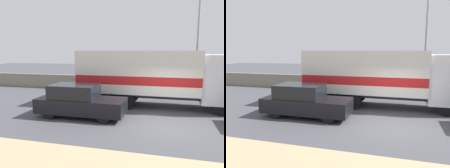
% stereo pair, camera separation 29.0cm
% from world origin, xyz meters
% --- Properties ---
extents(ground_plane, '(80.00, 80.00, 0.00)m').
position_xyz_m(ground_plane, '(0.00, 0.00, 0.00)').
color(ground_plane, '#47474C').
extents(stone_wall_backdrop, '(60.00, 0.35, 1.20)m').
position_xyz_m(stone_wall_backdrop, '(0.00, 7.50, 0.60)').
color(stone_wall_backdrop, gray).
rests_on(stone_wall_backdrop, ground_plane).
extents(street_lamp, '(0.56, 0.28, 7.88)m').
position_xyz_m(street_lamp, '(1.87, 6.89, 4.50)').
color(street_lamp, gray).
rests_on(street_lamp, ground_plane).
extents(box_truck, '(8.87, 2.50, 3.26)m').
position_xyz_m(box_truck, '(-0.95, 3.19, 1.87)').
color(box_truck, silver).
rests_on(box_truck, ground_plane).
extents(car_hatchback, '(4.35, 1.73, 1.61)m').
position_xyz_m(car_hatchback, '(-4.27, 0.31, 0.78)').
color(car_hatchback, black).
rests_on(car_hatchback, ground_plane).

